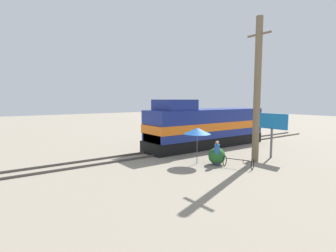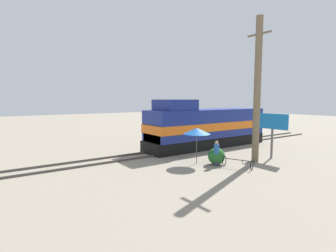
{
  "view_description": "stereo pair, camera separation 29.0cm",
  "coord_description": "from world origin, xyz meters",
  "px_view_note": "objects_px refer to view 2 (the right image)",
  "views": [
    {
      "loc": [
        17.26,
        -13.83,
        4.4
      ],
      "look_at": [
        1.2,
        -2.11,
        2.34
      ],
      "focal_mm": 28.0,
      "sensor_mm": 36.0,
      "label": 1
    },
    {
      "loc": [
        17.43,
        -13.6,
        4.4
      ],
      "look_at": [
        1.2,
        -2.11,
        2.34
      ],
      "focal_mm": 28.0,
      "sensor_mm": 36.0,
      "label": 2
    }
  ],
  "objects_px": {
    "utility_pole": "(257,90)",
    "bicycle": "(238,163)",
    "locomotive": "(205,127)",
    "person_bystander": "(217,152)",
    "billboard_sign": "(273,124)",
    "vendor_umbrella": "(197,131)"
  },
  "relations": [
    {
      "from": "billboard_sign",
      "to": "bicycle",
      "type": "height_order",
      "value": "billboard_sign"
    },
    {
      "from": "utility_pole",
      "to": "vendor_umbrella",
      "type": "xyz_separation_m",
      "value": [
        -2.03,
        -3.64,
        -2.76
      ]
    },
    {
      "from": "utility_pole",
      "to": "billboard_sign",
      "type": "xyz_separation_m",
      "value": [
        -0.04,
        2.01,
        -2.44
      ]
    },
    {
      "from": "person_bystander",
      "to": "locomotive",
      "type": "bearing_deg",
      "value": 143.05
    },
    {
      "from": "locomotive",
      "to": "person_bystander",
      "type": "xyz_separation_m",
      "value": [
        5.45,
        -4.1,
        -0.97
      ]
    },
    {
      "from": "utility_pole",
      "to": "person_bystander",
      "type": "bearing_deg",
      "value": -105.28
    },
    {
      "from": "person_bystander",
      "to": "billboard_sign",
      "type": "bearing_deg",
      "value": 81.17
    },
    {
      "from": "locomotive",
      "to": "billboard_sign",
      "type": "distance_m",
      "value": 6.33
    },
    {
      "from": "utility_pole",
      "to": "vendor_umbrella",
      "type": "distance_m",
      "value": 5.0
    },
    {
      "from": "locomotive",
      "to": "billboard_sign",
      "type": "relative_size",
      "value": 3.82
    },
    {
      "from": "utility_pole",
      "to": "vendor_umbrella",
      "type": "height_order",
      "value": "utility_pole"
    },
    {
      "from": "billboard_sign",
      "to": "vendor_umbrella",
      "type": "bearing_deg",
      "value": -109.37
    },
    {
      "from": "locomotive",
      "to": "bicycle",
      "type": "height_order",
      "value": "locomotive"
    },
    {
      "from": "utility_pole",
      "to": "bicycle",
      "type": "relative_size",
      "value": 5.06
    },
    {
      "from": "locomotive",
      "to": "bicycle",
      "type": "relative_size",
      "value": 6.51
    },
    {
      "from": "billboard_sign",
      "to": "person_bystander",
      "type": "distance_m",
      "value": 5.32
    },
    {
      "from": "bicycle",
      "to": "vendor_umbrella",
      "type": "bearing_deg",
      "value": 96.35
    },
    {
      "from": "person_bystander",
      "to": "vendor_umbrella",
      "type": "bearing_deg",
      "value": -151.26
    },
    {
      "from": "person_bystander",
      "to": "bicycle",
      "type": "bearing_deg",
      "value": 28.83
    },
    {
      "from": "bicycle",
      "to": "billboard_sign",
      "type": "bearing_deg",
      "value": -16.58
    },
    {
      "from": "utility_pole",
      "to": "billboard_sign",
      "type": "distance_m",
      "value": 3.17
    },
    {
      "from": "utility_pole",
      "to": "bicycle",
      "type": "bearing_deg",
      "value": -80.06
    }
  ]
}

